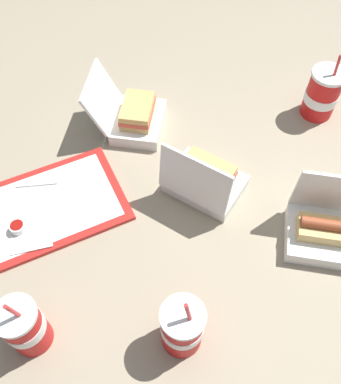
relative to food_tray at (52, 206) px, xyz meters
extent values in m
plane|color=gray|center=(0.34, -0.06, -0.01)|extent=(3.20, 3.20, 0.00)
cube|color=red|center=(0.00, 0.00, 0.00)|extent=(0.39, 0.30, 0.01)
cube|color=white|center=(0.00, 0.00, 0.01)|extent=(0.35, 0.25, 0.00)
cylinder|color=white|center=(-0.09, -0.05, 0.02)|extent=(0.04, 0.04, 0.02)
cylinder|color=#9E140F|center=(-0.09, -0.05, 0.03)|extent=(0.03, 0.03, 0.01)
cube|color=white|center=(-0.06, -0.07, 0.01)|extent=(0.11, 0.11, 0.00)
cube|color=white|center=(-0.02, 0.08, 0.01)|extent=(0.11, 0.04, 0.00)
cube|color=white|center=(0.30, 0.20, 0.01)|extent=(0.21, 0.22, 0.04)
cube|color=white|center=(0.21, 0.24, 0.10)|extent=(0.14, 0.19, 0.13)
cube|color=tan|center=(0.30, 0.20, 0.04)|extent=(0.13, 0.15, 0.02)
cube|color=#D64C38|center=(0.30, 0.20, 0.06)|extent=(0.14, 0.15, 0.01)
cube|color=tan|center=(0.30, 0.20, 0.08)|extent=(0.13, 0.15, 0.02)
cube|color=white|center=(0.40, -0.08, 0.01)|extent=(0.23, 0.24, 0.04)
cube|color=white|center=(0.35, -0.12, 0.10)|extent=(0.14, 0.17, 0.14)
cube|color=tan|center=(0.40, -0.08, 0.04)|extent=(0.15, 0.16, 0.02)
cube|color=#D64C38|center=(0.40, -0.08, 0.06)|extent=(0.16, 0.16, 0.01)
cube|color=tan|center=(0.40, -0.08, 0.08)|extent=(0.15, 0.16, 0.02)
cube|color=white|center=(0.61, -0.32, 0.01)|extent=(0.23, 0.21, 0.04)
cube|color=white|center=(0.65, -0.26, 0.11)|extent=(0.16, 0.11, 0.15)
cube|color=#DBB770|center=(0.61, -0.32, 0.05)|extent=(0.15, 0.12, 0.03)
cylinder|color=#9E4728|center=(0.61, -0.32, 0.07)|extent=(0.13, 0.09, 0.03)
cylinder|color=yellow|center=(0.61, -0.32, 0.08)|extent=(0.10, 0.06, 0.01)
cylinder|color=red|center=(0.20, -0.43, 0.06)|extent=(0.09, 0.09, 0.14)
cylinder|color=white|center=(0.20, -0.43, 0.08)|extent=(0.09, 0.09, 0.03)
cylinder|color=white|center=(0.20, -0.43, 0.14)|extent=(0.09, 0.09, 0.01)
cylinder|color=red|center=(0.21, -0.44, 0.17)|extent=(0.02, 0.02, 0.06)
cylinder|color=red|center=(-0.10, -0.32, 0.07)|extent=(0.08, 0.08, 0.14)
cylinder|color=white|center=(-0.10, -0.32, 0.08)|extent=(0.09, 0.09, 0.03)
cylinder|color=white|center=(-0.10, -0.32, 0.14)|extent=(0.09, 0.09, 0.01)
cylinder|color=red|center=(-0.09, -0.33, 0.18)|extent=(0.02, 0.01, 0.06)
cylinder|color=red|center=(0.83, 0.07, 0.07)|extent=(0.10, 0.10, 0.14)
cylinder|color=white|center=(0.83, 0.07, 0.06)|extent=(0.10, 0.10, 0.03)
cylinder|color=white|center=(0.83, 0.07, 0.14)|extent=(0.10, 0.10, 0.01)
cylinder|color=red|center=(0.84, 0.07, 0.18)|extent=(0.01, 0.02, 0.06)
camera|label=1|loc=(0.09, -0.67, 0.94)|focal=40.00mm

